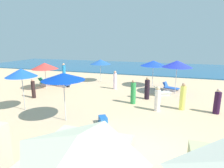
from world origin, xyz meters
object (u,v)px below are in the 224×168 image
at_px(lounge_chair_0_1, 45,83).
at_px(umbrella_3, 100,62).
at_px(beachgoer_4, 64,71).
at_px(umbrella_0, 45,66).
at_px(umbrella_2, 21,73).
at_px(umbrella_1, 153,63).
at_px(beachgoer_6, 217,102).
at_px(lounge_chair_5_1, 162,92).
at_px(beachgoer_1, 115,81).
at_px(cooler_box_0, 103,120).
at_px(umbrella_4, 63,77).
at_px(umbrella_5, 177,64).
at_px(beachgoer_5, 183,97).
at_px(lounge_chair_5_0, 170,88).
at_px(beachgoer_3, 33,89).
at_px(beachgoer_7, 157,99).
at_px(lounge_chair_0_0, 63,84).
at_px(beachgoer_2, 147,89).

bearing_deg(lounge_chair_0_1, umbrella_3, -57.30).
bearing_deg(beachgoer_4, umbrella_0, -71.39).
height_order(umbrella_0, lounge_chair_0_1, umbrella_0).
bearing_deg(beachgoer_4, umbrella_2, -66.65).
bearing_deg(umbrella_1, beachgoer_6, -52.73).
relative_size(lounge_chair_5_1, beachgoer_1, 0.87).
distance_m(beachgoer_4, cooler_box_0, 13.00).
xyz_separation_m(umbrella_2, umbrella_4, (3.26, -0.64, 0.07)).
bearing_deg(beachgoer_4, umbrella_5, -8.13).
bearing_deg(beachgoer_1, beachgoer_5, 33.40).
relative_size(umbrella_0, lounge_chair_5_0, 1.60).
height_order(umbrella_0, umbrella_2, umbrella_2).
relative_size(umbrella_4, beachgoer_3, 1.78).
distance_m(lounge_chair_5_1, cooler_box_0, 6.80).
xyz_separation_m(lounge_chair_5_0, lounge_chair_5_1, (-0.62, -1.83, 0.02)).
bearing_deg(lounge_chair_0_1, beachgoer_1, -87.59).
height_order(umbrella_3, beachgoer_1, umbrella_3).
distance_m(umbrella_0, beachgoer_4, 5.01).
xyz_separation_m(umbrella_2, lounge_chair_5_1, (7.95, 5.83, -2.09)).
xyz_separation_m(lounge_chair_0_1, beachgoer_7, (10.76, -3.60, 0.45)).
relative_size(umbrella_0, beachgoer_1, 1.44).
distance_m(umbrella_3, cooler_box_0, 10.51).
relative_size(umbrella_0, umbrella_4, 0.90).
relative_size(umbrella_5, lounge_chair_5_1, 1.91).
distance_m(beachgoer_5, beachgoer_7, 1.63).
distance_m(lounge_chair_5_0, lounge_chair_5_1, 1.94).
height_order(beachgoer_4, beachgoer_6, beachgoer_4).
xyz_separation_m(lounge_chair_0_0, umbrella_5, (10.05, 0.52, 2.22)).
distance_m(umbrella_3, beachgoer_3, 7.58).
distance_m(lounge_chair_5_0, beachgoer_5, 4.75).
relative_size(umbrella_4, beachgoer_2, 1.58).
bearing_deg(umbrella_2, lounge_chair_5_1, 36.25).
xyz_separation_m(lounge_chair_0_1, beachgoer_6, (14.13, -3.00, 0.42)).
height_order(beachgoer_2, beachgoer_3, beachgoer_2).
xyz_separation_m(umbrella_0, umbrella_5, (10.91, 1.80, 0.36)).
distance_m(beachgoer_4, beachgoer_7, 13.04).
relative_size(beachgoer_2, beachgoer_4, 0.94).
bearing_deg(beachgoer_5, beachgoer_3, 56.58).
height_order(lounge_chair_0_1, beachgoer_5, beachgoer_5).
bearing_deg(umbrella_0, beachgoer_4, 103.05).
distance_m(lounge_chair_0_0, beachgoer_6, 12.72).
bearing_deg(beachgoer_4, beachgoer_6, -19.13).
bearing_deg(beachgoer_2, beachgoer_3, -115.88).
height_order(umbrella_2, beachgoer_1, umbrella_2).
relative_size(umbrella_0, beachgoer_5, 1.37).
bearing_deg(cooler_box_0, umbrella_3, -11.93).
bearing_deg(lounge_chair_5_0, lounge_chair_0_0, 123.99).
distance_m(beachgoer_1, beachgoer_5, 6.55).
bearing_deg(beachgoer_3, lounge_chair_5_0, 127.97).
bearing_deg(lounge_chair_0_1, umbrella_1, -78.84).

